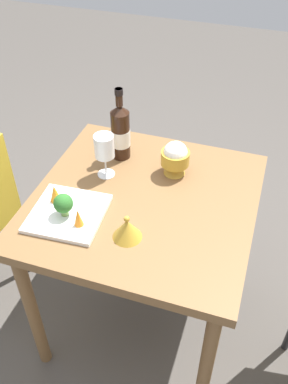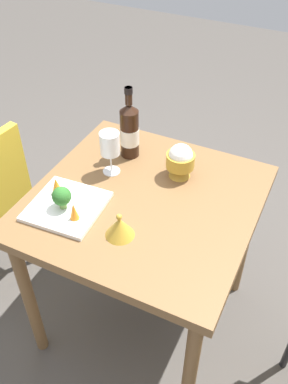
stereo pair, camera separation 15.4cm
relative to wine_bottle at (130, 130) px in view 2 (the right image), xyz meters
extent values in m
plane|color=#4C4742|center=(0.17, -0.22, -0.87)|extent=(8.00, 8.00, 0.00)
cube|color=brown|center=(0.17, -0.22, -0.14)|extent=(0.81, 0.81, 0.04)
cylinder|color=brown|center=(-0.17, -0.57, -0.52)|extent=(0.05, 0.05, 0.72)
cylinder|color=brown|center=(0.52, -0.57, -0.52)|extent=(0.05, 0.05, 0.72)
cylinder|color=brown|center=(-0.17, 0.12, -0.52)|extent=(0.05, 0.05, 0.72)
cylinder|color=brown|center=(0.52, 0.12, -0.52)|extent=(0.05, 0.05, 0.72)
cylinder|color=black|center=(-0.49, -0.15, -0.66)|extent=(0.03, 0.03, 0.43)
cylinder|color=black|center=(0.00, 0.00, -0.02)|extent=(0.08, 0.07, 0.20)
cone|color=black|center=(0.00, 0.00, 0.10)|extent=(0.08, 0.07, 0.03)
cylinder|color=black|center=(0.00, 0.00, 0.15)|extent=(0.03, 0.03, 0.07)
cylinder|color=black|center=(0.00, 0.00, 0.17)|extent=(0.03, 0.03, 0.02)
cylinder|color=silver|center=(0.00, 0.00, -0.03)|extent=(0.08, 0.08, 0.07)
cylinder|color=white|center=(-0.01, -0.13, -0.12)|extent=(0.07, 0.07, 0.00)
cylinder|color=white|center=(-0.01, -0.13, -0.07)|extent=(0.01, 0.01, 0.08)
cylinder|color=white|center=(-0.01, -0.13, 0.02)|extent=(0.08, 0.08, 0.09)
cone|color=gold|center=(0.24, -0.04, -0.10)|extent=(0.08, 0.08, 0.04)
cylinder|color=gold|center=(0.24, -0.04, -0.05)|extent=(0.11, 0.11, 0.05)
sphere|color=white|center=(0.24, -0.04, -0.02)|extent=(0.09, 0.09, 0.09)
cone|color=gold|center=(0.18, -0.42, -0.08)|extent=(0.10, 0.10, 0.07)
sphere|color=gold|center=(0.18, -0.42, -0.04)|extent=(0.02, 0.02, 0.02)
cube|color=white|center=(-0.05, -0.39, -0.11)|extent=(0.26, 0.26, 0.02)
cylinder|color=#729E4C|center=(-0.06, -0.40, -0.09)|extent=(0.03, 0.03, 0.03)
sphere|color=#2D6B28|center=(-0.06, -0.40, -0.05)|extent=(0.07, 0.07, 0.07)
cone|color=orange|center=(-0.12, -0.35, -0.07)|extent=(0.04, 0.04, 0.07)
cone|color=orange|center=(0.01, -0.43, -0.07)|extent=(0.03, 0.03, 0.07)
camera|label=1|loc=(0.54, -1.32, 0.92)|focal=39.78mm
camera|label=2|loc=(0.68, -1.27, 0.92)|focal=39.78mm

